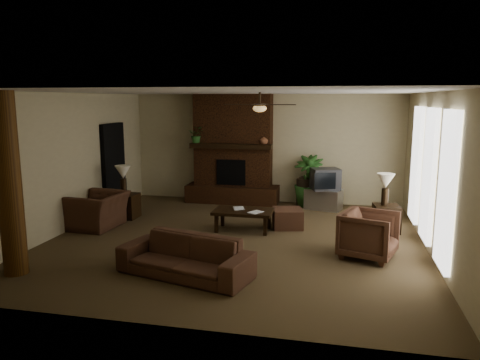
% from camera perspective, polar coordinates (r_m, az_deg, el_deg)
% --- Properties ---
extents(room_shell, '(7.00, 7.00, 7.00)m').
position_cam_1_polar(room_shell, '(8.57, -0.57, 1.52)').
color(room_shell, brown).
rests_on(room_shell, ground).
extents(fireplace, '(2.40, 0.70, 2.80)m').
position_cam_1_polar(fireplace, '(11.89, -0.89, 2.72)').
color(fireplace, '#462512').
rests_on(fireplace, ground).
extents(windows, '(0.08, 3.65, 2.35)m').
position_cam_1_polar(windows, '(8.71, 22.48, 0.56)').
color(windows, white).
rests_on(windows, ground).
extents(log_column, '(0.36, 0.36, 2.80)m').
position_cam_1_polar(log_column, '(7.70, -26.84, -0.54)').
color(log_column, brown).
rests_on(log_column, ground).
extents(doorway, '(0.10, 1.00, 2.10)m').
position_cam_1_polar(doorway, '(11.50, -15.47, 1.58)').
color(doorway, black).
rests_on(doorway, ground).
extents(ceiling_fan, '(1.35, 1.35, 0.37)m').
position_cam_1_polar(ceiling_fan, '(8.69, 2.47, 9.11)').
color(ceiling_fan, black).
rests_on(ceiling_fan, ceiling).
extents(sofa, '(2.15, 1.10, 0.81)m').
position_cam_1_polar(sofa, '(7.09, -6.86, -8.68)').
color(sofa, '#503222').
rests_on(sofa, ground).
extents(armchair_left, '(0.80, 1.17, 0.98)m').
position_cam_1_polar(armchair_left, '(10.04, -17.34, -2.95)').
color(armchair_left, '#503222').
rests_on(armchair_left, ground).
extents(armchair_right, '(1.03, 1.07, 0.88)m').
position_cam_1_polar(armchair_right, '(8.10, 15.78, -6.32)').
color(armchair_right, '#503222').
rests_on(armchair_right, ground).
extents(coffee_table, '(1.20, 0.70, 0.43)m').
position_cam_1_polar(coffee_table, '(9.39, 0.40, -4.12)').
color(coffee_table, black).
rests_on(coffee_table, ground).
extents(ottoman, '(0.72, 0.72, 0.40)m').
position_cam_1_polar(ottoman, '(9.70, 5.95, -4.76)').
color(ottoman, '#503222').
rests_on(ottoman, ground).
extents(tv_stand, '(0.96, 0.72, 0.50)m').
position_cam_1_polar(tv_stand, '(11.42, 10.38, -2.35)').
color(tv_stand, '#B7B8BA').
rests_on(tv_stand, ground).
extents(tv, '(0.78, 0.71, 0.52)m').
position_cam_1_polar(tv, '(11.26, 10.59, 0.10)').
color(tv, '#353537').
rests_on(tv, tv_stand).
extents(floor_vase, '(0.34, 0.34, 0.77)m').
position_cam_1_polar(floor_vase, '(11.66, 7.86, -1.12)').
color(floor_vase, '#33271C').
rests_on(floor_vase, ground).
extents(floor_plant, '(0.94, 1.40, 0.72)m').
position_cam_1_polar(floor_plant, '(11.66, 8.45, -1.48)').
color(floor_plant, '#2F6127').
rests_on(floor_plant, ground).
extents(side_table_left, '(0.50, 0.50, 0.55)m').
position_cam_1_polar(side_table_left, '(10.73, -13.98, -3.16)').
color(side_table_left, black).
rests_on(side_table_left, ground).
extents(lamp_left, '(0.44, 0.44, 0.65)m').
position_cam_1_polar(lamp_left, '(10.64, -14.38, 0.70)').
color(lamp_left, black).
rests_on(lamp_left, side_table_left).
extents(side_table_right, '(0.56, 0.56, 0.55)m').
position_cam_1_polar(side_table_right, '(9.81, 17.77, -4.57)').
color(side_table_right, black).
rests_on(side_table_right, ground).
extents(lamp_right, '(0.46, 0.46, 0.65)m').
position_cam_1_polar(lamp_right, '(9.65, 17.71, -0.39)').
color(lamp_right, black).
rests_on(lamp_right, side_table_right).
extents(mantel_plant, '(0.42, 0.46, 0.33)m').
position_cam_1_polar(mantel_plant, '(11.84, -5.42, 5.42)').
color(mantel_plant, '#2F6127').
rests_on(mantel_plant, fireplace).
extents(mantel_vase, '(0.25, 0.26, 0.22)m').
position_cam_1_polar(mantel_vase, '(11.48, 3.02, 5.03)').
color(mantel_vase, '#91583A').
rests_on(mantel_vase, fireplace).
extents(book_a, '(0.21, 0.10, 0.29)m').
position_cam_1_polar(book_a, '(9.41, -0.81, -2.82)').
color(book_a, '#999999').
rests_on(book_a, coffee_table).
extents(book_b, '(0.19, 0.13, 0.29)m').
position_cam_1_polar(book_b, '(9.19, 1.46, -3.13)').
color(book_b, '#999999').
rests_on(book_b, coffee_table).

